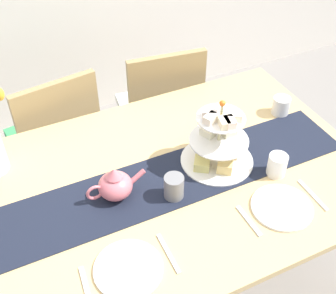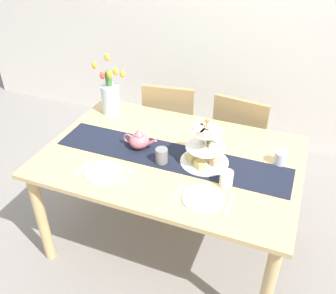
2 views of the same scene
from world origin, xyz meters
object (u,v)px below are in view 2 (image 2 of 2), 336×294
at_px(tiered_cake_stand, 205,149).
at_px(teapot, 139,140).
at_px(chair_right, 241,139).
at_px(knife_right, 229,205).
at_px(dining_table, 171,167).
at_px(cream_jug, 281,158).
at_px(mug_grey, 162,156).
at_px(chair_left, 171,125).
at_px(dinner_plate_left, 104,173).
at_px(tulip_vase, 110,96).
at_px(mug_white_text, 226,179).
at_px(dinner_plate_right, 203,198).
at_px(fork_left, 83,168).
at_px(knife_left, 126,179).
at_px(fork_right, 178,192).

height_order(tiered_cake_stand, teapot, tiered_cake_stand).
xyz_separation_m(chair_right, knife_right, (0.14, -1.09, 0.27)).
distance_m(dining_table, knife_right, 0.57).
bearing_deg(cream_jug, mug_grey, -159.31).
xyz_separation_m(chair_left, knife_right, (0.75, -1.09, 0.27)).
bearing_deg(mug_grey, knife_right, -25.30).
bearing_deg(chair_left, dining_table, -68.70).
relative_size(chair_left, dinner_plate_left, 3.96).
height_order(cream_jug, knife_right, cream_jug).
bearing_deg(tulip_vase, chair_left, 51.52).
xyz_separation_m(teapot, mug_white_text, (0.62, -0.16, -0.01)).
distance_m(teapot, dinner_plate_right, 0.63).
xyz_separation_m(tulip_vase, mug_white_text, (1.02, -0.52, -0.10)).
xyz_separation_m(dining_table, knife_right, (0.45, -0.32, 0.10)).
distance_m(cream_jug, fork_left, 1.20).
relative_size(teapot, knife_left, 1.40).
xyz_separation_m(dining_table, tulip_vase, (-0.62, 0.36, 0.24)).
distance_m(teapot, cream_jug, 0.89).
relative_size(tiered_cake_stand, cream_jug, 3.58).
xyz_separation_m(fork_left, dinner_plate_right, (0.76, 0.00, 0.00)).
bearing_deg(tiered_cake_stand, mug_grey, -158.32).
xyz_separation_m(dining_table, teapot, (-0.22, 0.00, 0.16)).
bearing_deg(mug_grey, fork_left, -151.68).
xyz_separation_m(teapot, fork_right, (0.39, -0.32, -0.06)).
bearing_deg(dinner_plate_right, teapot, 148.77).
bearing_deg(fork_left, dining_table, 35.86).
distance_m(chair_right, tulip_vase, 1.10).
distance_m(chair_right, mug_grey, 0.98).
distance_m(fork_right, mug_grey, 0.30).
height_order(chair_right, mug_white_text, chair_right).
distance_m(cream_jug, knife_right, 0.53).
height_order(chair_left, tulip_vase, tulip_vase).
relative_size(cream_jug, mug_white_text, 0.89).
distance_m(dinner_plate_left, mug_white_text, 0.72).
xyz_separation_m(knife_right, mug_grey, (-0.48, 0.23, 0.05)).
xyz_separation_m(dining_table, tiered_cake_stand, (0.22, 0.00, 0.20)).
height_order(chair_left, knife_left, chair_left).
xyz_separation_m(tiered_cake_stand, knife_left, (-0.38, -0.32, -0.10)).
bearing_deg(dining_table, cream_jug, 13.77).
xyz_separation_m(tiered_cake_stand, teapot, (-0.44, -0.00, -0.04)).
bearing_deg(fork_right, knife_left, 180.00).
relative_size(chair_right, mug_grey, 9.58).
xyz_separation_m(fork_right, mug_grey, (-0.19, 0.23, 0.05)).
bearing_deg(tulip_vase, dinner_plate_left, -64.71).
relative_size(fork_left, knife_left, 0.88).
relative_size(chair_right, fork_right, 6.07).
bearing_deg(tulip_vase, cream_jug, -8.72).
xyz_separation_m(fork_right, mug_white_text, (0.23, 0.16, 0.04)).
bearing_deg(dinner_plate_left, chair_left, 89.77).
xyz_separation_m(chair_left, fork_left, (-0.15, -1.09, 0.27)).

